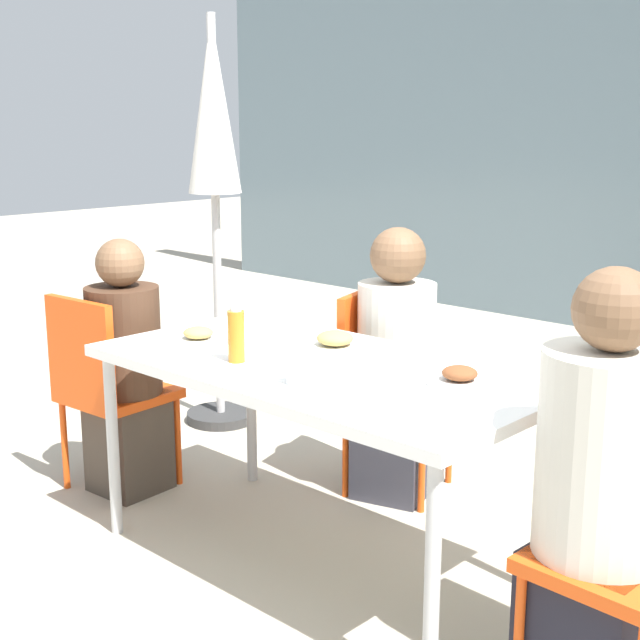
{
  "coord_description": "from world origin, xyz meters",
  "views": [
    {
      "loc": [
        2.01,
        -2.13,
        1.55
      ],
      "look_at": [
        0.0,
        0.0,
        0.9
      ],
      "focal_mm": 50.0,
      "sensor_mm": 36.0,
      "label": 1
    }
  ],
  "objects_px": {
    "person_right": "(601,506)",
    "bottle": "(236,335)",
    "salad_bowl": "(257,336)",
    "drinking_cup": "(297,371)",
    "chair_far": "(382,376)",
    "closed_umbrella": "(214,142)",
    "chair_right": "(631,527)",
    "person_left": "(125,374)",
    "person_far": "(396,370)",
    "chair_left": "(103,380)"
  },
  "relations": [
    {
      "from": "person_right",
      "to": "person_left",
      "type": "bearing_deg",
      "value": 3.13
    },
    {
      "from": "chair_right",
      "to": "drinking_cup",
      "type": "height_order",
      "value": "chair_right"
    },
    {
      "from": "bottle",
      "to": "person_left",
      "type": "bearing_deg",
      "value": 172.42
    },
    {
      "from": "closed_umbrella",
      "to": "drinking_cup",
      "type": "xyz_separation_m",
      "value": [
        1.57,
        -1.01,
        -0.66
      ]
    },
    {
      "from": "drinking_cup",
      "to": "person_far",
      "type": "bearing_deg",
      "value": 109.31
    },
    {
      "from": "person_left",
      "to": "chair_far",
      "type": "bearing_deg",
      "value": 40.93
    },
    {
      "from": "closed_umbrella",
      "to": "person_right",
      "type": "bearing_deg",
      "value": -18.09
    },
    {
      "from": "closed_umbrella",
      "to": "drinking_cup",
      "type": "distance_m",
      "value": 1.98
    },
    {
      "from": "person_right",
      "to": "closed_umbrella",
      "type": "relative_size",
      "value": 0.58
    },
    {
      "from": "person_right",
      "to": "person_far",
      "type": "height_order",
      "value": "person_right"
    },
    {
      "from": "chair_right",
      "to": "person_far",
      "type": "bearing_deg",
      "value": -23.49
    },
    {
      "from": "chair_far",
      "to": "closed_umbrella",
      "type": "bearing_deg",
      "value": -110.65
    },
    {
      "from": "bottle",
      "to": "salad_bowl",
      "type": "relative_size",
      "value": 0.98
    },
    {
      "from": "person_left",
      "to": "chair_far",
      "type": "height_order",
      "value": "person_left"
    },
    {
      "from": "person_left",
      "to": "closed_umbrella",
      "type": "xyz_separation_m",
      "value": [
        -0.4,
        0.85,
        0.94
      ]
    },
    {
      "from": "closed_umbrella",
      "to": "drinking_cup",
      "type": "height_order",
      "value": "closed_umbrella"
    },
    {
      "from": "person_left",
      "to": "salad_bowl",
      "type": "height_order",
      "value": "person_left"
    },
    {
      "from": "chair_right",
      "to": "person_left",
      "type": "bearing_deg",
      "value": 5.18
    },
    {
      "from": "chair_left",
      "to": "drinking_cup",
      "type": "relative_size",
      "value": 10.21
    },
    {
      "from": "person_left",
      "to": "closed_umbrella",
      "type": "bearing_deg",
      "value": 111.16
    },
    {
      "from": "chair_right",
      "to": "closed_umbrella",
      "type": "relative_size",
      "value": 0.41
    },
    {
      "from": "drinking_cup",
      "to": "chair_left",
      "type": "bearing_deg",
      "value": 176.6
    },
    {
      "from": "chair_far",
      "to": "person_far",
      "type": "xyz_separation_m",
      "value": [
        0.09,
        -0.03,
        0.05
      ]
    },
    {
      "from": "salad_bowl",
      "to": "person_right",
      "type": "bearing_deg",
      "value": -3.53
    },
    {
      "from": "chair_right",
      "to": "person_right",
      "type": "xyz_separation_m",
      "value": [
        -0.05,
        -0.08,
        0.07
      ]
    },
    {
      "from": "person_right",
      "to": "closed_umbrella",
      "type": "xyz_separation_m",
      "value": [
        -2.51,
        0.82,
        0.88
      ]
    },
    {
      "from": "bottle",
      "to": "person_right",
      "type": "bearing_deg",
      "value": 6.4
    },
    {
      "from": "salad_bowl",
      "to": "drinking_cup",
      "type": "bearing_deg",
      "value": -29.63
    },
    {
      "from": "closed_umbrella",
      "to": "salad_bowl",
      "type": "xyz_separation_m",
      "value": [
        1.09,
        -0.73,
        -0.68
      ]
    },
    {
      "from": "person_left",
      "to": "person_right",
      "type": "relative_size",
      "value": 0.9
    },
    {
      "from": "chair_right",
      "to": "person_far",
      "type": "distance_m",
      "value": 1.45
    },
    {
      "from": "drinking_cup",
      "to": "salad_bowl",
      "type": "bearing_deg",
      "value": 150.37
    },
    {
      "from": "chair_left",
      "to": "bottle",
      "type": "relative_size",
      "value": 4.36
    },
    {
      "from": "closed_umbrella",
      "to": "salad_bowl",
      "type": "height_order",
      "value": "closed_umbrella"
    },
    {
      "from": "chair_right",
      "to": "person_right",
      "type": "relative_size",
      "value": 0.71
    },
    {
      "from": "person_left",
      "to": "person_right",
      "type": "xyz_separation_m",
      "value": [
        2.11,
        0.03,
        0.05
      ]
    },
    {
      "from": "salad_bowl",
      "to": "bottle",
      "type": "bearing_deg",
      "value": -57.32
    },
    {
      "from": "closed_umbrella",
      "to": "salad_bowl",
      "type": "distance_m",
      "value": 1.47
    },
    {
      "from": "chair_far",
      "to": "chair_left",
      "type": "bearing_deg",
      "value": -60.15
    },
    {
      "from": "chair_left",
      "to": "person_right",
      "type": "xyz_separation_m",
      "value": [
        2.15,
        0.12,
        0.07
      ]
    },
    {
      "from": "chair_right",
      "to": "chair_far",
      "type": "relative_size",
      "value": 1.0
    },
    {
      "from": "chair_left",
      "to": "person_left",
      "type": "relative_size",
      "value": 0.79
    },
    {
      "from": "chair_left",
      "to": "bottle",
      "type": "xyz_separation_m",
      "value": [
        0.88,
        -0.03,
        0.34
      ]
    },
    {
      "from": "person_far",
      "to": "salad_bowl",
      "type": "bearing_deg",
      "value": -31.75
    },
    {
      "from": "person_right",
      "to": "bottle",
      "type": "xyz_separation_m",
      "value": [
        -1.27,
        -0.14,
        0.27
      ]
    },
    {
      "from": "person_left",
      "to": "person_far",
      "type": "distance_m",
      "value": 1.13
    },
    {
      "from": "chair_right",
      "to": "drinking_cup",
      "type": "distance_m",
      "value": 1.07
    },
    {
      "from": "person_right",
      "to": "salad_bowl",
      "type": "relative_size",
      "value": 6.02
    },
    {
      "from": "chair_left",
      "to": "chair_far",
      "type": "relative_size",
      "value": 1.0
    },
    {
      "from": "person_right",
      "to": "chair_far",
      "type": "xyz_separation_m",
      "value": [
        -1.34,
        0.73,
        -0.07
      ]
    }
  ]
}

